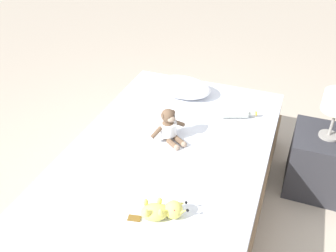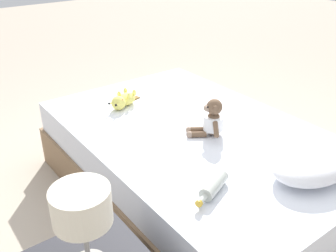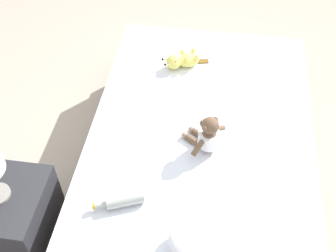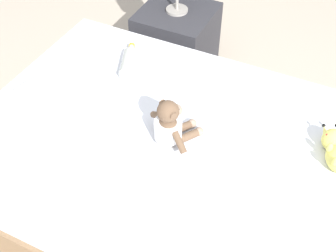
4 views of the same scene
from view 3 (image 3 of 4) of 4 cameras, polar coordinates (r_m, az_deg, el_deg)
ground_plane at (r=2.84m, az=3.93°, el=-7.80°), size 16.00×16.00×0.00m
bed at (r=2.64m, az=4.21°, el=-4.74°), size 1.34×2.08×0.51m
pillow at (r=1.98m, az=7.32°, el=-16.01°), size 0.51×0.36×0.14m
plush_monkey at (r=2.31m, az=5.39°, el=-1.30°), size 0.25×0.25×0.24m
plush_yellow_creature at (r=2.84m, az=1.96°, el=8.89°), size 0.31×0.20×0.10m
glass_bottle at (r=2.14m, az=-6.09°, el=-9.99°), size 0.26×0.14×0.07m
nightstand at (r=2.58m, az=-20.67°, el=-11.70°), size 0.46×0.46×0.49m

